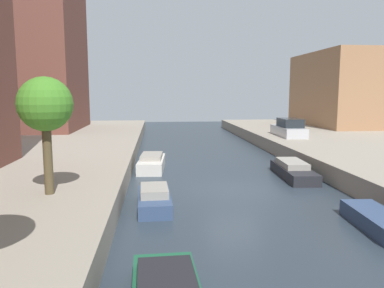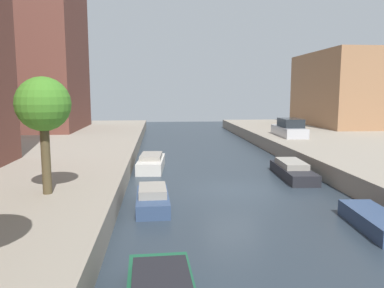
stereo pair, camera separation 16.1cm
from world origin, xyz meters
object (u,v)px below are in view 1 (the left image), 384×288
(parked_car, at_px, (289,129))
(moored_boat_right_3, at_px, (293,170))
(moored_boat_right_2, at_px, (378,221))
(street_tree_2, at_px, (45,106))
(low_block_right, at_px, (354,89))
(moored_boat_left_2, at_px, (154,199))
(moored_boat_left_3, at_px, (152,163))

(parked_car, bearing_deg, moored_boat_right_3, -108.28)
(moored_boat_right_2, bearing_deg, street_tree_2, 170.52)
(low_block_right, height_order, moored_boat_right_2, low_block_right)
(moored_boat_right_2, relative_size, moored_boat_right_3, 0.74)
(moored_boat_right_2, height_order, moored_boat_right_3, moored_boat_right_3)
(moored_boat_left_2, bearing_deg, parked_car, 54.54)
(moored_boat_left_3, bearing_deg, moored_boat_right_3, -19.94)
(parked_car, xyz_separation_m, moored_boat_right_3, (-3.50, -10.59, -1.24))
(parked_car, distance_m, moored_boat_left_2, 19.01)
(moored_boat_left_3, bearing_deg, moored_boat_right_2, -54.26)
(parked_car, distance_m, moored_boat_right_3, 11.22)
(moored_boat_right_3, bearing_deg, parked_car, 71.72)
(moored_boat_left_2, bearing_deg, moored_boat_left_3, 91.36)
(street_tree_2, xyz_separation_m, parked_car, (14.71, 16.64, -2.51))
(street_tree_2, distance_m, parked_car, 22.35)
(low_block_right, height_order, moored_boat_right_3, low_block_right)
(moored_boat_left_3, height_order, moored_boat_right_3, moored_boat_left_3)
(moored_boat_right_2, bearing_deg, low_block_right, 63.26)
(low_block_right, relative_size, street_tree_2, 3.12)
(moored_boat_left_2, xyz_separation_m, moored_boat_right_3, (7.50, 4.86, 0.00))
(moored_boat_left_2, distance_m, moored_boat_right_2, 8.12)
(moored_boat_left_3, bearing_deg, parked_car, 34.91)
(street_tree_2, height_order, moored_boat_right_2, street_tree_2)
(parked_car, relative_size, moored_boat_left_3, 1.17)
(street_tree_2, relative_size, moored_boat_left_2, 1.27)
(moored_boat_left_2, distance_m, moored_boat_left_3, 7.65)
(parked_car, relative_size, moored_boat_right_3, 1.01)
(low_block_right, relative_size, moored_boat_left_2, 3.96)
(low_block_right, xyz_separation_m, moored_boat_right_2, (-14.18, -28.15, -4.63))
(parked_car, xyz_separation_m, moored_boat_right_2, (-3.48, -18.51, -1.33))
(moored_boat_left_2, height_order, moored_boat_left_3, moored_boat_left_3)
(moored_boat_left_3, bearing_deg, moored_boat_left_2, -88.64)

